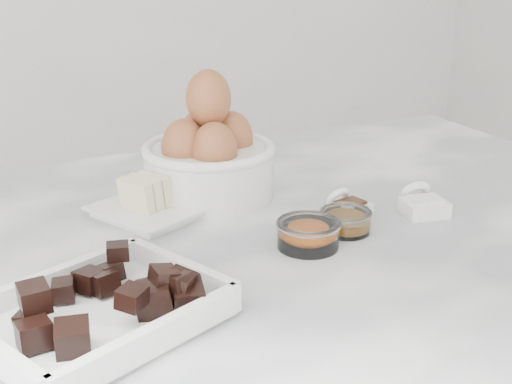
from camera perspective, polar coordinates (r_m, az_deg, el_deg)
marble_slab at (r=0.92m, az=-0.34°, el=-4.27°), size 1.20×0.80×0.04m
chocolate_dish at (r=0.71m, az=-12.48°, el=-8.83°), size 0.28×0.25×0.06m
butter_plate at (r=0.97m, az=-8.37°, el=-0.81°), size 0.18×0.18×0.06m
sugar_ramekin at (r=1.02m, az=-5.40°, el=1.09°), size 0.09×0.09×0.05m
egg_bowl at (r=1.02m, az=-3.81°, el=2.87°), size 0.19×0.19×0.18m
honey_bowl at (r=0.91m, az=7.17°, el=-2.28°), size 0.07×0.07×0.03m
zest_bowl at (r=0.86m, az=4.20°, el=-3.28°), size 0.08×0.08×0.03m
vanilla_spoon at (r=0.97m, az=7.28°, el=-1.13°), size 0.06×0.07×0.04m
salt_spoon at (r=0.99m, az=13.14°, el=-0.86°), size 0.07×0.08×0.04m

